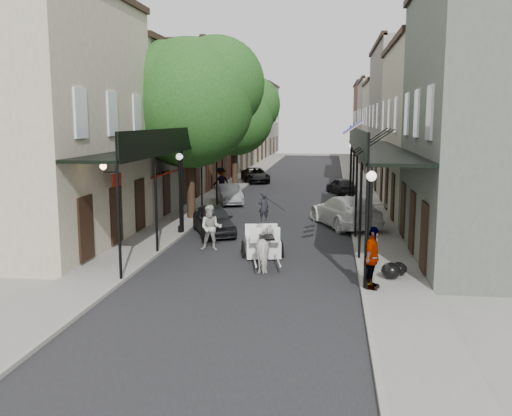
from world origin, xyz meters
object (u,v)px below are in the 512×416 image
(car_left_far, at_px, (255,175))
(car_right_near, at_px, (345,211))
(car_left_mid, at_px, (229,194))
(lamppost_left, at_px, (180,191))
(pedestrian_sidewalk_left, at_px, (221,181))
(horse, at_px, (267,249))
(lamppost_right_far, at_px, (351,171))
(pedestrian_walking, at_px, (211,228))
(carriage, at_px, (262,229))
(pedestrian_sidewalk_right, at_px, (372,258))
(car_left_near, at_px, (214,220))
(tree_far, at_px, (240,113))
(car_right_far, at_px, (341,186))
(lamppost_right_near, at_px, (370,228))
(tree_near, at_px, (198,98))

(car_left_far, height_order, car_right_near, car_right_near)
(car_left_mid, height_order, car_right_near, car_right_near)
(lamppost_left, height_order, pedestrian_sidewalk_left, lamppost_left)
(horse, height_order, car_left_mid, horse)
(lamppost_left, bearing_deg, pedestrian_sidewalk_left, 92.73)
(lamppost_right_far, distance_m, pedestrian_walking, 16.23)
(carriage, relative_size, pedestrian_sidewalk_right, 1.31)
(car_left_near, bearing_deg, carriage, -75.47)
(pedestrian_walking, xyz_separation_m, car_right_near, (5.60, 6.00, -0.16))
(lamppost_left, distance_m, lamppost_right_far, 14.53)
(lamppost_right_far, distance_m, horse, 18.13)
(tree_far, bearing_deg, lamppost_left, -89.54)
(pedestrian_sidewalk_right, distance_m, car_left_near, 10.78)
(pedestrian_walking, height_order, pedestrian_sidewalk_left, pedestrian_sidewalk_left)
(pedestrian_walking, distance_m, car_right_near, 8.21)
(lamppost_right_far, bearing_deg, car_left_mid, -164.98)
(carriage, relative_size, car_right_far, 0.75)
(lamppost_right_near, height_order, pedestrian_sidewalk_right, lamppost_right_near)
(tree_near, bearing_deg, car_right_far, 56.29)
(lamppost_left, height_order, horse, lamppost_left)
(tree_far, height_order, lamppost_right_far, tree_far)
(car_left_near, relative_size, car_right_near, 0.74)
(tree_far, distance_m, car_left_mid, 9.77)
(lamppost_left, bearing_deg, car_right_far, 64.11)
(tree_near, xyz_separation_m, car_left_near, (1.60, -3.82, -5.80))
(tree_near, xyz_separation_m, car_left_far, (0.60, 18.29, -5.86))
(pedestrian_sidewalk_right, bearing_deg, tree_near, 51.42)
(car_right_near, relative_size, car_right_far, 1.56)
(tree_far, relative_size, car_left_far, 1.92)
(pedestrian_walking, distance_m, pedestrian_sidewalk_right, 7.97)
(tree_far, relative_size, car_right_near, 1.58)
(carriage, height_order, car_left_far, carriage)
(pedestrian_sidewalk_right, bearing_deg, pedestrian_sidewalk_left, 39.86)
(lamppost_right_far, height_order, pedestrian_walking, lamppost_right_far)
(car_left_near, bearing_deg, car_right_near, 1.09)
(pedestrian_walking, height_order, car_right_near, pedestrian_walking)
(car_left_near, bearing_deg, horse, -84.12)
(lamppost_right_far, xyz_separation_m, car_left_mid, (-7.70, -2.07, -1.42))
(lamppost_right_near, bearing_deg, car_left_far, 104.18)
(tree_far, bearing_deg, pedestrian_sidewalk_left, -95.21)
(lamppost_right_far, xyz_separation_m, car_right_near, (-0.50, -9.00, -1.26))
(tree_near, distance_m, car_left_mid, 8.24)
(horse, bearing_deg, car_left_far, -92.57)
(lamppost_left, height_order, carriage, lamppost_left)
(tree_near, relative_size, carriage, 3.70)
(pedestrian_sidewalk_left, height_order, car_right_near, pedestrian_sidewalk_left)
(lamppost_right_near, height_order, car_right_near, lamppost_right_near)
(tree_near, height_order, car_right_far, tree_near)
(horse, xyz_separation_m, car_right_near, (2.97, 8.75, 0.01))
(tree_far, height_order, car_left_near, tree_far)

